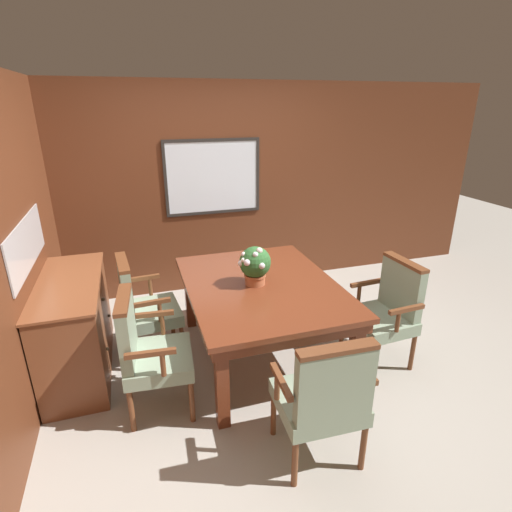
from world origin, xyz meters
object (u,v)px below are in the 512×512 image
Objects in this scene: dining_table at (261,293)px; potted_plant at (255,264)px; chair_head_near at (324,396)px; sideboard_cabinet at (76,326)px; chair_left_near at (147,349)px; chair_left_far at (142,304)px; chair_right_near at (387,308)px.

potted_plant is (-0.06, 0.00, 0.27)m from dining_table.
sideboard_cabinet is (-1.57, 1.52, -0.10)m from chair_head_near.
chair_head_near is at bearing -125.11° from chair_left_near.
sideboard_cabinet is (-1.57, 0.29, -0.22)m from dining_table.
sideboard_cabinet is (-0.56, -0.06, -0.10)m from chair_left_far.
chair_head_near is 2.19m from sideboard_cabinet.
chair_right_near is 1.00× the size of chair_left_far.
chair_right_near and chair_left_near have the same top height.
chair_right_near and chair_left_far have the same top height.
chair_left_near is at bearing -50.22° from sideboard_cabinet.
chair_left_far is at bearing 5.74° from sideboard_cabinet.
chair_left_near is at bearing -93.58° from chair_right_near.
chair_right_near is 1.00× the size of chair_head_near.
chair_left_far is 1.09m from potted_plant.
chair_head_near and chair_left_far have the same top height.
chair_left_far is at bearing -113.16° from chair_right_near.
potted_plant is (-1.10, 0.39, 0.40)m from chair_right_near.
chair_right_near is 1.00× the size of chair_left_near.
potted_plant reaches higher than sideboard_cabinet.
chair_right_near is 2.05m from chair_left_near.
dining_table is 1.76× the size of chair_left_far.
potted_plant is at bearing -112.93° from chair_right_near.
sideboard_cabinet is at bearing -41.75° from chair_head_near.
dining_table is 1.07m from chair_left_far.
chair_head_near is (0.00, -1.23, -0.13)m from dining_table.
chair_left_near is 2.74× the size of potted_plant.
chair_left_near is (-2.05, 0.00, 0.00)m from chair_right_near.
chair_right_near reaches higher than dining_table.
chair_left_near is at bearing -159.37° from dining_table.
chair_right_near is at bearing -114.50° from chair_left_far.
chair_right_near is 0.74× the size of sideboard_cabinet.
dining_table is 1.31× the size of sideboard_cabinet.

